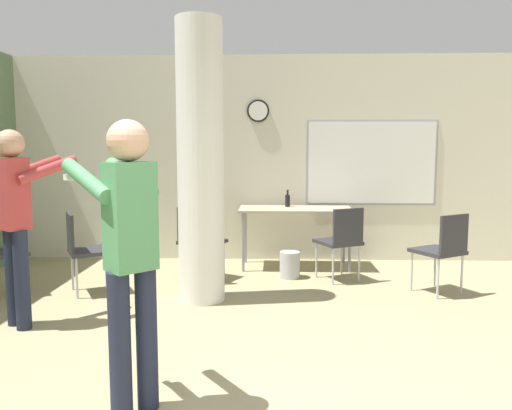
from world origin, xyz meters
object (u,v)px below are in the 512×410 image
folding_table (296,213)px  chair_mid_room (443,247)px  chair_near_pillar (84,246)px  chair_table_left (199,238)px  person_watching_back (17,212)px  person_playing_front (128,244)px  bottle_on_table (288,200)px  chair_table_right (341,238)px

folding_table → chair_mid_room: bearing=-37.6°
folding_table → chair_mid_room: size_ratio=1.67×
chair_near_pillar → chair_table_left: same height
chair_table_left → chair_near_pillar: bearing=-154.3°
person_watching_back → person_playing_front: person_playing_front is taller
chair_near_pillar → person_playing_front: bearing=-63.6°
chair_mid_room → person_playing_front: size_ratio=0.51×
bottle_on_table → chair_table_left: 1.40m
chair_table_left → person_watching_back: person_watching_back is taller
person_watching_back → chair_table_right: bearing=28.1°
folding_table → chair_table_right: bearing=-52.8°
chair_mid_room → person_playing_front: 3.64m
person_watching_back → person_playing_front: (1.36, -1.38, 0.00)m
person_playing_front → folding_table: bearing=72.9°
bottle_on_table → person_playing_front: person_playing_front is taller
chair_near_pillar → chair_table_left: size_ratio=1.00×
chair_table_left → chair_table_right: (1.66, 0.03, 0.00)m
chair_table_left → chair_mid_room: (2.67, -0.47, 0.00)m
chair_table_right → folding_table: bearing=127.2°
chair_table_right → chair_mid_room: 1.12m
chair_mid_room → chair_near_pillar: bearing=-178.7°
chair_mid_room → bottle_on_table: bearing=140.6°
chair_near_pillar → person_playing_front: (1.19, -2.39, 0.49)m
chair_table_right → bottle_on_table: bearing=126.4°
chair_near_pillar → person_playing_front: 2.72m
bottle_on_table → chair_table_left: bearing=-141.3°
chair_table_left → chair_table_right: 1.66m
chair_table_left → chair_mid_room: bearing=-10.0°
chair_table_left → bottle_on_table: bearing=38.7°
bottle_on_table → person_watching_back: (-2.38, -2.41, 0.14)m
chair_mid_room → chair_table_left: bearing=170.0°
chair_table_left → person_watching_back: (-1.32, -1.56, 0.49)m
bottle_on_table → person_watching_back: 3.39m
chair_mid_room → person_playing_front: person_playing_front is taller
bottle_on_table → chair_table_right: bearing=-53.6°
folding_table → person_watching_back: person_watching_back is taller
person_watching_back → chair_mid_room: bearing=15.4°
chair_near_pillar → person_watching_back: bearing=-99.9°
person_watching_back → person_playing_front: 1.94m
person_playing_front → person_watching_back: bearing=134.6°
folding_table → person_playing_front: (-1.12, -3.64, 0.29)m
chair_table_right → chair_mid_room: same height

